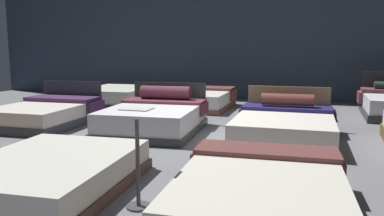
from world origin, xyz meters
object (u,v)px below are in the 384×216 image
(bed_4, at_px, (46,114))
(bed_6, at_px, (285,126))
(bed_1, at_px, (49,174))
(bed_8, at_px, (118,96))
(price_sign, at_px, (138,170))
(bed_5, at_px, (155,117))
(bed_10, at_px, (292,102))
(bed_2, at_px, (261,195))
(bed_9, at_px, (201,99))

(bed_4, relative_size, bed_6, 0.98)
(bed_1, xyz_separation_m, bed_4, (-2.38, 3.07, 0.05))
(bed_8, xyz_separation_m, price_sign, (3.44, -6.17, 0.13))
(bed_5, xyz_separation_m, bed_10, (2.32, 2.97, -0.02))
(bed_2, height_order, price_sign, price_sign)
(bed_9, distance_m, price_sign, 6.38)
(bed_2, height_order, bed_5, bed_5)
(bed_9, height_order, price_sign, price_sign)
(bed_2, relative_size, bed_4, 1.00)
(bed_1, distance_m, price_sign, 1.13)
(bed_1, xyz_separation_m, bed_6, (2.27, 3.11, 0.05))
(bed_6, bearing_deg, bed_5, 179.46)
(bed_5, height_order, bed_8, bed_5)
(bed_4, height_order, bed_8, bed_4)
(bed_1, distance_m, bed_10, 6.51)
(bed_4, height_order, bed_9, bed_4)
(bed_9, bearing_deg, bed_2, -69.73)
(bed_2, distance_m, bed_9, 6.55)
(bed_1, distance_m, bed_8, 6.46)
(price_sign, bearing_deg, bed_2, 6.55)
(bed_4, xyz_separation_m, bed_5, (2.32, 0.06, 0.04))
(bed_2, bearing_deg, price_sign, -175.92)
(bed_4, distance_m, bed_6, 4.65)
(bed_1, xyz_separation_m, bed_8, (-2.33, 6.02, 0.05))
(bed_10, bearing_deg, bed_4, -147.30)
(bed_5, height_order, bed_9, bed_5)
(bed_2, relative_size, bed_10, 1.10)
(bed_10, relative_size, price_sign, 2.03)
(bed_4, xyz_separation_m, bed_6, (4.65, 0.04, 0.01))
(bed_1, bearing_deg, bed_9, 86.92)
(bed_10, bearing_deg, bed_8, -179.44)
(bed_5, bearing_deg, bed_1, -92.30)
(bed_4, relative_size, bed_5, 0.98)
(bed_6, bearing_deg, bed_4, -179.65)
(bed_10, xyz_separation_m, price_sign, (-1.16, -6.25, 0.13))
(bed_9, distance_m, bed_10, 2.27)
(bed_5, relative_size, bed_9, 1.04)
(bed_4, bearing_deg, bed_2, -35.21)
(bed_9, bearing_deg, bed_1, -89.80)
(bed_4, distance_m, bed_5, 2.32)
(bed_2, xyz_separation_m, price_sign, (-1.14, -0.13, 0.16))
(bed_6, height_order, bed_10, bed_6)
(bed_5, xyz_separation_m, bed_9, (0.05, 3.00, -0.04))
(bed_8, distance_m, bed_9, 2.33)
(bed_9, xyz_separation_m, bed_10, (2.27, -0.03, 0.01))
(bed_5, relative_size, bed_8, 1.01)
(bed_1, xyz_separation_m, bed_10, (2.26, 6.10, 0.06))
(bed_2, relative_size, bed_5, 0.98)
(bed_6, height_order, price_sign, price_sign)
(bed_1, relative_size, bed_9, 1.03)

